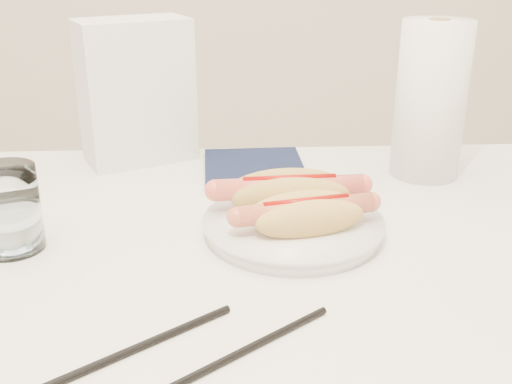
{
  "coord_description": "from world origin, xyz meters",
  "views": [
    {
      "loc": [
        0.05,
        -0.7,
        1.12
      ],
      "look_at": [
        0.08,
        0.02,
        0.82
      ],
      "focal_mm": 43.38,
      "sensor_mm": 36.0,
      "label": 1
    }
  ],
  "objects_px": {
    "plate": "(293,228)",
    "napkin_box": "(136,92)",
    "water_glass": "(8,209)",
    "paper_towel_roll": "(431,100)",
    "hotdog_left": "(289,193)",
    "table": "(195,290)",
    "hotdog_right": "(306,215)"
  },
  "relations": [
    {
      "from": "plate",
      "to": "napkin_box",
      "type": "height_order",
      "value": "napkin_box"
    },
    {
      "from": "water_glass",
      "to": "napkin_box",
      "type": "distance_m",
      "value": 0.36
    },
    {
      "from": "plate",
      "to": "paper_towel_roll",
      "type": "distance_m",
      "value": 0.34
    },
    {
      "from": "water_glass",
      "to": "paper_towel_roll",
      "type": "xyz_separation_m",
      "value": [
        0.6,
        0.24,
        0.07
      ]
    },
    {
      "from": "napkin_box",
      "to": "hotdog_left",
      "type": "bearing_deg",
      "value": -74.52
    },
    {
      "from": "paper_towel_roll",
      "to": "plate",
      "type": "bearing_deg",
      "value": -138.12
    },
    {
      "from": "table",
      "to": "napkin_box",
      "type": "relative_size",
      "value": 4.96
    },
    {
      "from": "water_glass",
      "to": "paper_towel_roll",
      "type": "height_order",
      "value": "paper_towel_roll"
    },
    {
      "from": "hotdog_right",
      "to": "water_glass",
      "type": "relative_size",
      "value": 1.64
    },
    {
      "from": "water_glass",
      "to": "paper_towel_roll",
      "type": "relative_size",
      "value": 0.44
    },
    {
      "from": "plate",
      "to": "napkin_box",
      "type": "bearing_deg",
      "value": 127.24
    },
    {
      "from": "hotdog_right",
      "to": "napkin_box",
      "type": "distance_m",
      "value": 0.43
    },
    {
      "from": "plate",
      "to": "water_glass",
      "type": "distance_m",
      "value": 0.36
    },
    {
      "from": "paper_towel_roll",
      "to": "hotdog_left",
      "type": "bearing_deg",
      "value": -143.28
    },
    {
      "from": "plate",
      "to": "hotdog_left",
      "type": "distance_m",
      "value": 0.05
    },
    {
      "from": "hotdog_right",
      "to": "paper_towel_roll",
      "type": "distance_m",
      "value": 0.34
    },
    {
      "from": "plate",
      "to": "hotdog_left",
      "type": "bearing_deg",
      "value": 93.86
    },
    {
      "from": "hotdog_right",
      "to": "table",
      "type": "bearing_deg",
      "value": 169.91
    },
    {
      "from": "hotdog_right",
      "to": "paper_towel_roll",
      "type": "xyz_separation_m",
      "value": [
        0.23,
        0.24,
        0.08
      ]
    },
    {
      "from": "napkin_box",
      "to": "paper_towel_roll",
      "type": "distance_m",
      "value": 0.49
    },
    {
      "from": "hotdog_left",
      "to": "water_glass",
      "type": "xyz_separation_m",
      "value": [
        -0.36,
        -0.06,
        0.01
      ]
    },
    {
      "from": "hotdog_right",
      "to": "napkin_box",
      "type": "height_order",
      "value": "napkin_box"
    },
    {
      "from": "hotdog_left",
      "to": "hotdog_right",
      "type": "xyz_separation_m",
      "value": [
        0.01,
        -0.06,
        -0.0
      ]
    },
    {
      "from": "table",
      "to": "paper_towel_roll",
      "type": "xyz_separation_m",
      "value": [
        0.37,
        0.25,
        0.18
      ]
    },
    {
      "from": "water_glass",
      "to": "hotdog_right",
      "type": "bearing_deg",
      "value": -1.13
    },
    {
      "from": "plate",
      "to": "napkin_box",
      "type": "relative_size",
      "value": 0.95
    },
    {
      "from": "hotdog_left",
      "to": "paper_towel_roll",
      "type": "height_order",
      "value": "paper_towel_roll"
    },
    {
      "from": "hotdog_right",
      "to": "napkin_box",
      "type": "xyz_separation_m",
      "value": [
        -0.25,
        0.34,
        0.08
      ]
    },
    {
      "from": "table",
      "to": "napkin_box",
      "type": "bearing_deg",
      "value": 107.1
    },
    {
      "from": "hotdog_left",
      "to": "paper_towel_roll",
      "type": "distance_m",
      "value": 0.31
    },
    {
      "from": "table",
      "to": "water_glass",
      "type": "relative_size",
      "value": 11.03
    },
    {
      "from": "table",
      "to": "hotdog_right",
      "type": "bearing_deg",
      "value": 2.5
    }
  ]
}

